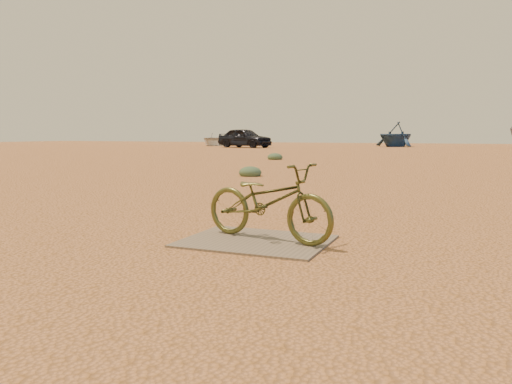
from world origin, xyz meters
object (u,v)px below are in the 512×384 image
at_px(car, 245,138).
at_px(boat_far_left, 396,134).
at_px(boat_near_left, 219,139).
at_px(bicycle, 268,201).
at_px(plywood_board, 256,241).

distance_m(car, boat_far_left, 13.78).
bearing_deg(boat_far_left, boat_near_left, -143.12).
bearing_deg(boat_near_left, bicycle, -63.76).
distance_m(plywood_board, car, 37.31).
bearing_deg(boat_near_left, plywood_board, -63.93).
xyz_separation_m(car, boat_far_left, (11.51, 7.57, 0.31)).
relative_size(bicycle, boat_near_left, 0.26).
height_order(boat_near_left, boat_far_left, boat_far_left).
height_order(plywood_board, car, car).
bearing_deg(car, plywood_board, -140.16).
bearing_deg(car, boat_near_left, 58.05).
xyz_separation_m(bicycle, car, (-15.37, 33.97, 0.39)).
distance_m(plywood_board, boat_near_left, 44.97).
relative_size(car, boat_far_left, 1.13).
relative_size(plywood_board, car, 0.31).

